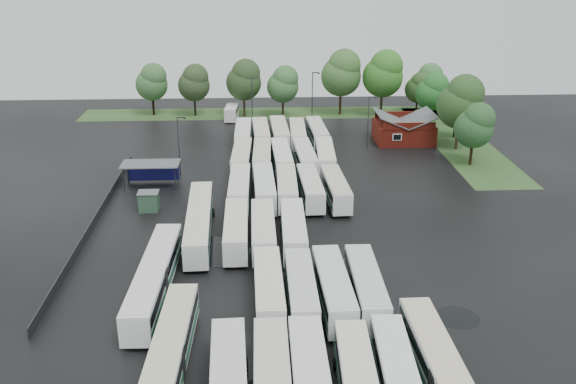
{
  "coord_description": "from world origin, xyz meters",
  "views": [
    {
      "loc": [
        -1.76,
        -65.97,
        32.28
      ],
      "look_at": [
        2.0,
        12.0,
        2.5
      ],
      "focal_mm": 40.0,
      "sensor_mm": 36.0,
      "label": 1
    }
  ],
  "objects_px": {
    "brick_building": "(404,131)",
    "artic_bus_east": "(444,379)",
    "minibus": "(232,112)",
    "artic_bus_west_a": "(169,357)"
  },
  "relations": [
    {
      "from": "artic_bus_west_a",
      "to": "minibus",
      "type": "xyz_separation_m",
      "value": [
        2.17,
        82.47,
        -0.38
      ]
    },
    {
      "from": "brick_building",
      "to": "artic_bus_east",
      "type": "distance_m",
      "value": 70.44
    },
    {
      "from": "artic_bus_east",
      "to": "minibus",
      "type": "distance_m",
      "value": 88.45
    },
    {
      "from": "brick_building",
      "to": "minibus",
      "type": "height_order",
      "value": "brick_building"
    },
    {
      "from": "artic_bus_east",
      "to": "minibus",
      "type": "relative_size",
      "value": 2.95
    },
    {
      "from": "artic_bus_west_a",
      "to": "artic_bus_east",
      "type": "bearing_deg",
      "value": -8.79
    },
    {
      "from": "brick_building",
      "to": "minibus",
      "type": "distance_m",
      "value": 35.35
    },
    {
      "from": "minibus",
      "to": "brick_building",
      "type": "bearing_deg",
      "value": -24.47
    },
    {
      "from": "artic_bus_east",
      "to": "minibus",
      "type": "height_order",
      "value": "artic_bus_east"
    },
    {
      "from": "artic_bus_west_a",
      "to": "artic_bus_east",
      "type": "height_order",
      "value": "artic_bus_east"
    }
  ]
}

